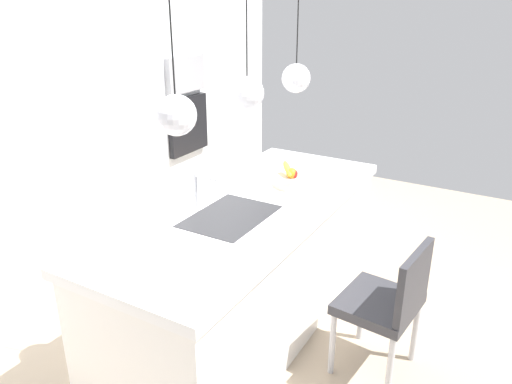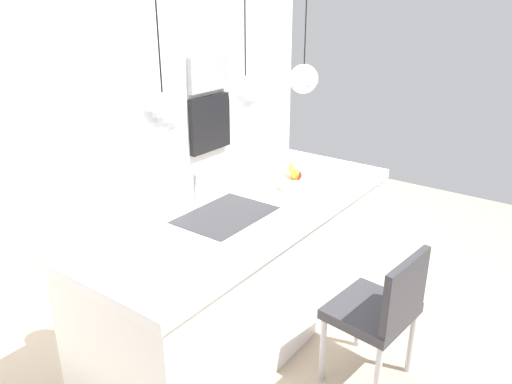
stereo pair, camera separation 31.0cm
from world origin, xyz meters
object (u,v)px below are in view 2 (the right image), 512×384
(microwave, at_px, (208,73))
(oven, at_px, (209,123))
(chair_near, at_px, (381,309))
(fruit_bowl, at_px, (295,181))

(microwave, xyz_separation_m, oven, (0.00, 0.00, -0.50))
(chair_near, bearing_deg, oven, 60.08)
(oven, bearing_deg, microwave, 0.00)
(fruit_bowl, xyz_separation_m, oven, (1.02, 1.66, -0.05))
(fruit_bowl, xyz_separation_m, chair_near, (-0.42, -0.83, -0.44))
(microwave, bearing_deg, fruit_bowl, -121.48)
(fruit_bowl, distance_m, oven, 1.95)
(oven, xyz_separation_m, chair_near, (-1.43, -2.49, -0.39))
(oven, bearing_deg, fruit_bowl, -121.48)
(fruit_bowl, bearing_deg, chair_near, -116.65)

